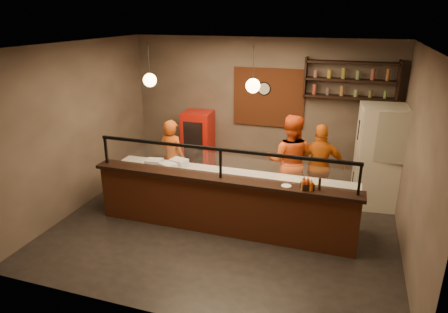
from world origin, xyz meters
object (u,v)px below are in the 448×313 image
(red_cooler, at_px, (198,143))
(condiment_caddy, at_px, (307,186))
(cook_mid, at_px, (290,161))
(fridge, at_px, (379,157))
(pizza_dough, at_px, (289,181))
(wall_clock, at_px, (264,89))
(cook_left, at_px, (172,158))
(cook_right, at_px, (320,167))
(pepper_mill, at_px, (320,184))

(red_cooler, bearing_deg, condiment_caddy, -44.32)
(condiment_caddy, bearing_deg, red_cooler, 138.85)
(cook_mid, height_order, condiment_caddy, cook_mid)
(fridge, xyz_separation_m, condiment_caddy, (-1.15, -2.05, 0.09))
(fridge, xyz_separation_m, pizza_dough, (-1.52, -1.48, -0.12))
(fridge, bearing_deg, condiment_caddy, -125.07)
(wall_clock, distance_m, fridge, 2.82)
(cook_left, bearing_deg, wall_clock, -124.24)
(cook_right, bearing_deg, red_cooler, -27.47)
(wall_clock, xyz_separation_m, cook_mid, (0.84, -1.32, -1.16))
(cook_mid, relative_size, red_cooler, 1.23)
(wall_clock, height_order, red_cooler, wall_clock)
(cook_right, xyz_separation_m, fridge, (1.09, 0.45, 0.17))
(fridge, xyz_separation_m, pepper_mill, (-0.96, -2.02, 0.13))
(red_cooler, relative_size, pepper_mill, 8.03)
(cook_right, bearing_deg, condiment_caddy, 77.10)
(cook_mid, height_order, pepper_mill, cook_mid)
(wall_clock, bearing_deg, cook_mid, -57.39)
(cook_left, height_order, red_cooler, cook_left)
(cook_left, height_order, fridge, fridge)
(fridge, relative_size, pizza_dough, 4.23)
(condiment_caddy, bearing_deg, pizza_dough, 123.26)
(pizza_dough, bearing_deg, wall_clock, 113.78)
(wall_clock, relative_size, red_cooler, 0.20)
(pizza_dough, bearing_deg, cook_mid, 98.45)
(wall_clock, xyz_separation_m, cook_right, (1.41, -1.18, -1.25))
(pizza_dough, distance_m, pepper_mill, 0.82)
(pizza_dough, bearing_deg, pepper_mill, -44.06)
(cook_mid, distance_m, pizza_dough, 0.91)
(cook_left, relative_size, pepper_mill, 8.59)
(pepper_mill, bearing_deg, condiment_caddy, -169.61)
(wall_clock, height_order, cook_left, wall_clock)
(condiment_caddy, bearing_deg, pepper_mill, 10.39)
(condiment_caddy, bearing_deg, wall_clock, 115.88)
(cook_right, relative_size, pepper_mill, 8.92)
(cook_left, height_order, pepper_mill, cook_left)
(wall_clock, xyz_separation_m, pizza_dough, (0.98, -2.21, -1.19))
(cook_right, relative_size, pizza_dough, 3.52)
(cook_right, bearing_deg, wall_clock, -50.61)
(condiment_caddy, bearing_deg, fridge, 60.83)
(cook_right, relative_size, condiment_caddy, 8.99)
(cook_mid, distance_m, cook_right, 0.59)
(cook_right, bearing_deg, cook_mid, 2.59)
(fridge, bearing_deg, cook_right, -163.53)
(cook_mid, distance_m, fridge, 1.76)
(cook_mid, height_order, cook_right, cook_mid)
(cook_left, bearing_deg, red_cooler, -82.90)
(cook_mid, relative_size, cook_right, 1.11)
(cook_right, bearing_deg, pizza_dough, 56.27)
(red_cooler, bearing_deg, wall_clock, 8.63)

